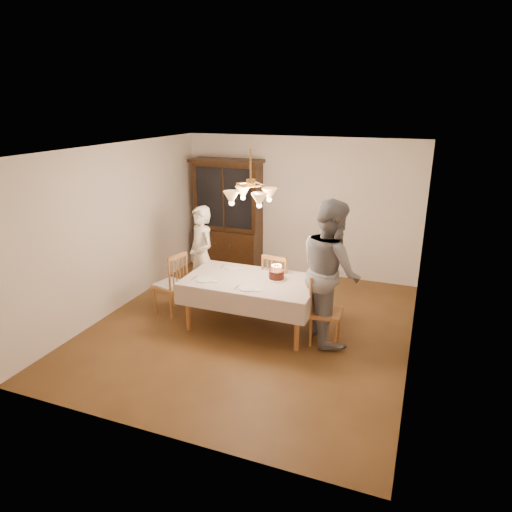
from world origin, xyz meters
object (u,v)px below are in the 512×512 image
at_px(dining_table, 251,284).
at_px(chair_far_side, 278,287).
at_px(china_hutch, 228,217).
at_px(birthday_cake, 276,275).
at_px(elderly_woman, 201,256).

distance_m(dining_table, chair_far_side, 0.68).
xyz_separation_m(dining_table, china_hutch, (-1.38, 2.25, 0.36)).
relative_size(dining_table, chair_far_side, 1.90).
bearing_deg(china_hutch, chair_far_side, -45.98).
relative_size(chair_far_side, birthday_cake, 3.33).
bearing_deg(elderly_woman, chair_far_side, 40.61).
bearing_deg(china_hutch, elderly_woman, -79.73).
bearing_deg(elderly_woman, china_hutch, 136.90).
xyz_separation_m(elderly_woman, birthday_cake, (1.40, -0.37, 0.00)).
xyz_separation_m(china_hutch, chair_far_side, (1.60, -1.66, -0.60)).
bearing_deg(elderly_woman, birthday_cake, 21.73).
relative_size(chair_far_side, elderly_woman, 0.61).
xyz_separation_m(chair_far_side, birthday_cake, (0.12, -0.46, 0.38)).
bearing_deg(dining_table, elderly_woman, 154.39).
distance_m(dining_table, elderly_woman, 1.19).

